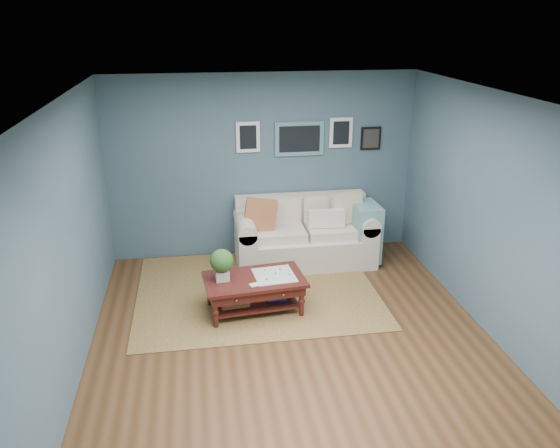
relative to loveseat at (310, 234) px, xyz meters
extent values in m
plane|color=brown|center=(-0.63, -2.03, -0.43)|extent=(5.00, 5.00, 0.00)
plane|color=white|center=(-0.63, -2.03, 2.27)|extent=(5.00, 5.00, 0.00)
cube|color=#3D5664|center=(-0.63, 0.47, 0.92)|extent=(4.50, 0.02, 2.70)
cube|color=#3D5664|center=(-0.63, -4.53, 0.92)|extent=(4.50, 0.02, 2.70)
cube|color=#3D5664|center=(-2.88, -2.03, 0.92)|extent=(0.02, 5.00, 2.70)
cube|color=#3D5664|center=(1.62, -2.03, 0.92)|extent=(0.02, 5.00, 2.70)
cube|color=slate|center=(-0.09, 0.45, 1.32)|extent=(0.72, 0.03, 0.50)
cube|color=black|center=(-0.09, 0.43, 1.32)|extent=(0.60, 0.01, 0.38)
cube|color=white|center=(-0.84, 0.45, 1.37)|extent=(0.34, 0.03, 0.44)
cube|color=white|center=(0.53, 0.45, 1.39)|extent=(0.34, 0.03, 0.44)
cube|color=black|center=(0.99, 0.45, 1.29)|extent=(0.30, 0.03, 0.34)
cube|color=brown|center=(-0.89, -0.83, -0.42)|extent=(3.13, 2.50, 0.01)
cube|color=beige|center=(-0.09, -0.04, -0.21)|extent=(1.49, 0.92, 0.44)
cube|color=beige|center=(-0.09, 0.32, 0.26)|extent=(1.95, 0.23, 0.50)
cube|color=beige|center=(-0.96, -0.04, -0.10)|extent=(0.25, 0.92, 0.65)
cube|color=beige|center=(0.78, -0.04, -0.10)|extent=(0.25, 0.92, 0.65)
cylinder|color=beige|center=(-0.96, -0.04, 0.22)|extent=(0.27, 0.92, 0.27)
cylinder|color=beige|center=(0.78, -0.04, 0.22)|extent=(0.27, 0.92, 0.27)
cube|color=beige|center=(-0.49, -0.10, 0.08)|extent=(0.75, 0.59, 0.14)
cube|color=beige|center=(0.31, -0.10, 0.08)|extent=(0.75, 0.59, 0.14)
cube|color=beige|center=(-0.49, 0.19, 0.34)|extent=(0.75, 0.13, 0.38)
cube|color=beige|center=(0.31, 0.19, 0.34)|extent=(0.75, 0.13, 0.38)
cube|color=#B54F36|center=(-0.74, -0.09, 0.38)|extent=(0.51, 0.18, 0.50)
cube|color=beige|center=(0.54, -0.02, 0.38)|extent=(0.49, 0.19, 0.48)
cube|color=silver|center=(0.20, -0.14, 0.28)|extent=(0.52, 0.13, 0.25)
cube|color=#6EA0A1|center=(0.78, -0.16, 0.05)|extent=(0.36, 0.58, 0.84)
cube|color=#39110F|center=(-0.98, -1.34, 0.00)|extent=(1.27, 0.82, 0.04)
cube|color=#39110F|center=(-0.98, -1.34, -0.08)|extent=(1.18, 0.73, 0.12)
cube|color=#39110F|center=(-0.98, -1.34, -0.32)|extent=(1.07, 0.62, 0.03)
sphere|color=gold|center=(-1.23, -1.69, -0.08)|extent=(0.03, 0.03, 0.03)
sphere|color=gold|center=(-0.66, -1.64, -0.08)|extent=(0.03, 0.03, 0.03)
cylinder|color=#39110F|center=(-1.47, -1.66, -0.22)|extent=(0.06, 0.06, 0.41)
cylinder|color=#39110F|center=(-0.43, -1.56, -0.22)|extent=(0.06, 0.06, 0.41)
cylinder|color=#39110F|center=(-1.52, -1.12, -0.22)|extent=(0.06, 0.06, 0.41)
cylinder|color=#39110F|center=(-0.48, -1.02, -0.22)|extent=(0.06, 0.06, 0.41)
cube|color=beige|center=(-1.36, -1.33, 0.08)|extent=(0.18, 0.18, 0.12)
sphere|color=#2F511E|center=(-1.36, -1.33, 0.28)|extent=(0.28, 0.28, 0.28)
cube|color=silver|center=(-0.72, -1.32, 0.03)|extent=(0.53, 0.53, 0.01)
cube|color=#9B6742|center=(-1.23, -1.36, -0.20)|extent=(0.36, 0.27, 0.20)
cube|color=navy|center=(-0.70, -1.29, -0.25)|extent=(0.26, 0.20, 0.11)
camera|label=1|loc=(-1.59, -7.26, 3.03)|focal=35.00mm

